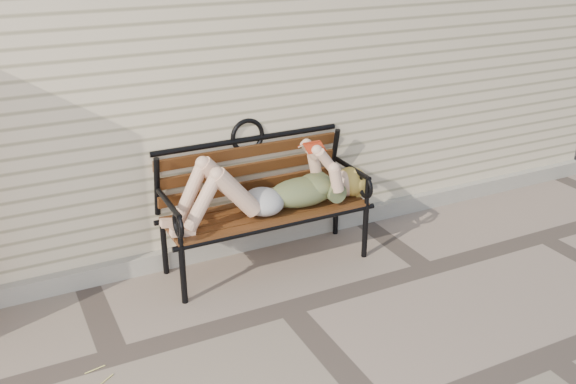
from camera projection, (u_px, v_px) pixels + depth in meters
ground at (289, 308)px, 4.63m from camera, size 80.00×80.00×0.00m
house_wall at (157, 34)px, 6.50m from camera, size 8.00×4.00×3.00m
foundation_strip at (238, 243)px, 5.40m from camera, size 8.00×0.10×0.15m
garden_bench at (261, 187)px, 5.05m from camera, size 1.76×0.70×1.14m
reading_woman at (270, 189)px, 4.93m from camera, size 1.66×0.38×0.52m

